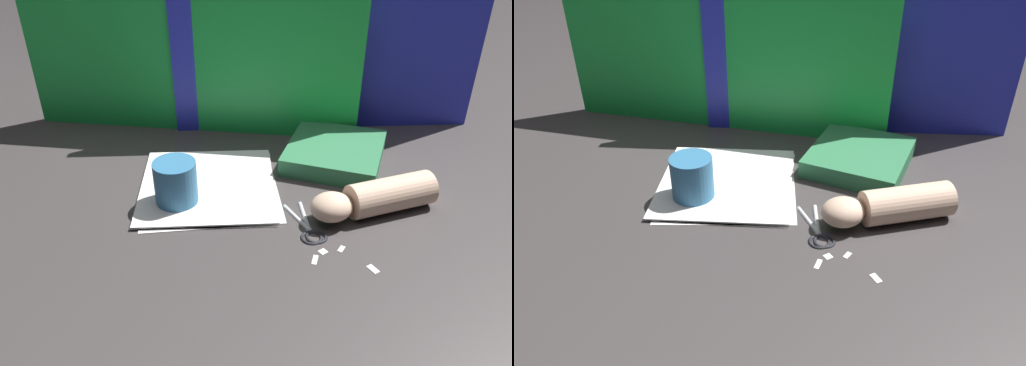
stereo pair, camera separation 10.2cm
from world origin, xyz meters
The scene contains 12 objects.
ground_plane centered at (0.00, 0.00, 0.00)m, with size 6.00×6.00×0.00m, color #3D3838.
backdrop_panel_left centered at (-0.18, 0.37, 0.19)m, with size 0.85×0.17×0.38m.
backdrop_panel_center centered at (0.17, 0.37, 0.24)m, with size 0.79×0.02×0.47m.
paper_stack centered at (-0.13, 0.07, 0.00)m, with size 0.31×0.32×0.01m.
book_closed centered at (0.17, 0.18, 0.02)m, with size 0.29×0.30×0.04m.
scissors centered at (0.07, -0.10, 0.00)m, with size 0.09×0.15×0.01m.
hand_forearm centered at (0.21, -0.04, 0.04)m, with size 0.28×0.15×0.07m.
paper_scrap_near centered at (0.07, -0.19, 0.00)m, with size 0.02×0.03×0.00m.
paper_scrap_mid centered at (0.09, -0.16, 0.00)m, with size 0.02×0.02×0.00m.
paper_scrap_far centered at (0.17, -0.21, 0.00)m, with size 0.02×0.03×0.00m.
paper_scrap_side centered at (0.12, -0.16, 0.00)m, with size 0.02×0.02×0.00m.
mug centered at (-0.20, 0.01, 0.05)m, with size 0.09×0.09×0.10m.
Camera 1 is at (-0.07, -0.87, 0.60)m, focal length 35.00 mm.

